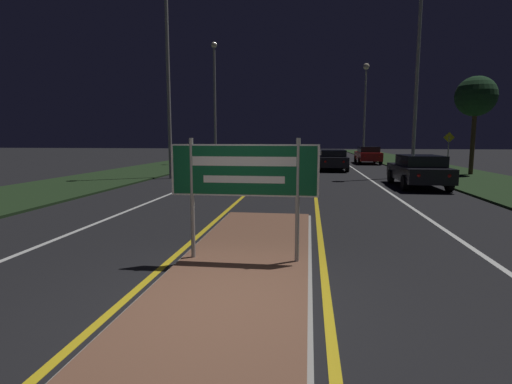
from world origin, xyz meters
TOP-DOWN VIEW (x-y plane):
  - ground_plane at (0.00, 0.00)m, footprint 160.00×160.00m
  - median_island at (0.00, 1.78)m, footprint 2.25×8.50m
  - verge_left at (-9.50, 20.00)m, footprint 5.00×100.00m
  - verge_right at (9.50, 20.00)m, footprint 5.00×100.00m
  - centre_line_yellow_left at (-1.31, 25.00)m, footprint 0.12×70.00m
  - centre_line_yellow_right at (1.31, 25.00)m, footprint 0.12×70.00m
  - lane_line_white_left at (-4.20, 25.00)m, footprint 0.12×70.00m
  - lane_line_white_right at (4.20, 25.00)m, footprint 0.12×70.00m
  - edge_line_white_left at (-7.20, 25.00)m, footprint 0.10×70.00m
  - edge_line_white_right at (7.20, 25.00)m, footprint 0.10×70.00m
  - highway_sign at (0.00, 1.77)m, footprint 2.43×0.07m
  - streetlight_left_near at (-6.23, 15.76)m, footprint 0.51×0.51m
  - streetlight_left_far at (-6.60, 27.64)m, footprint 0.46×0.46m
  - streetlight_right_near at (6.64, 18.02)m, footprint 0.59×0.59m
  - streetlight_right_far at (6.67, 38.39)m, footprint 0.63×0.63m
  - car_receding_0 at (5.78, 13.47)m, footprint 1.94×4.61m
  - car_receding_1 at (2.61, 22.56)m, footprint 1.93×4.70m
  - car_receding_2 at (5.97, 30.12)m, footprint 1.88×4.74m
  - car_approaching_0 at (-2.42, 13.93)m, footprint 1.94×4.53m
  - car_approaching_1 at (-2.89, 29.18)m, footprint 2.03×4.30m
  - warning_sign at (8.83, 19.20)m, footprint 0.60×0.06m
  - roadside_palm_right at (10.25, 19.61)m, footprint 2.22×2.22m

SIDE VIEW (x-z plane):
  - ground_plane at x=0.00m, z-range 0.00..0.00m
  - centre_line_yellow_left at x=-1.31m, z-range 0.00..0.01m
  - centre_line_yellow_right at x=1.31m, z-range 0.00..0.01m
  - lane_line_white_left at x=-4.20m, z-range 0.00..0.01m
  - lane_line_white_right at x=4.20m, z-range 0.00..0.01m
  - edge_line_white_left at x=-7.20m, z-range 0.00..0.01m
  - edge_line_white_right at x=7.20m, z-range 0.00..0.01m
  - verge_left at x=-9.50m, z-range 0.00..0.08m
  - verge_right at x=9.50m, z-range 0.00..0.08m
  - median_island at x=0.00m, z-range -0.01..0.09m
  - car_receding_1 at x=2.61m, z-range 0.05..1.41m
  - car_receding_0 at x=5.78m, z-range 0.05..1.44m
  - car_approaching_0 at x=-2.42m, z-range 0.06..1.44m
  - car_receding_2 at x=5.97m, z-range 0.04..1.48m
  - car_approaching_1 at x=-2.89m, z-range 0.04..1.50m
  - highway_sign at x=0.00m, z-range 0.51..2.52m
  - warning_sign at x=8.83m, z-range 0.32..2.71m
  - roadside_palm_right at x=10.25m, z-range 1.66..7.15m
  - streetlight_left_far at x=-6.60m, z-range 1.01..10.74m
  - streetlight_left_near at x=-6.23m, z-range 1.31..12.24m
  - streetlight_right_far at x=6.67m, z-range 1.96..11.67m
  - streetlight_right_near at x=6.64m, z-range 1.80..13.04m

